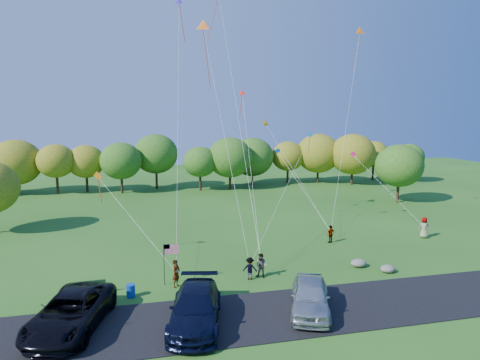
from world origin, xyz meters
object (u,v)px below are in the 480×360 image
at_px(flyer_a, 176,273).
at_px(flyer_c, 250,268).
at_px(minivan_silver, 310,296).
at_px(flyer_d, 331,234).
at_px(minivan_navy, 195,308).
at_px(minivan_dark, 71,312).
at_px(flyer_e, 424,228).
at_px(park_bench, 92,287).
at_px(flyer_b, 261,266).
at_px(trash_barrel, 131,291).

relative_size(flyer_a, flyer_c, 1.17).
relative_size(minivan_silver, flyer_d, 3.41).
height_order(minivan_navy, flyer_a, minivan_navy).
xyz_separation_m(minivan_dark, flyer_d, (19.94, 11.15, -0.21)).
bearing_deg(flyer_e, flyer_c, 41.20).
distance_m(minivan_navy, flyer_a, 5.51).
height_order(flyer_d, park_bench, flyer_d).
relative_size(minivan_navy, flyer_b, 3.73).
relative_size(flyer_a, trash_barrel, 2.30).
height_order(minivan_dark, flyer_c, minivan_dark).
xyz_separation_m(flyer_a, flyer_d, (14.08, 6.69, -0.13)).
height_order(flyer_c, flyer_d, flyer_d).
relative_size(flyer_a, flyer_e, 0.95).
relative_size(minivan_silver, flyer_e, 2.77).
bearing_deg(minivan_navy, flyer_c, 63.61).
relative_size(minivan_navy, trash_barrel, 8.00).
height_order(minivan_navy, minivan_silver, minivan_navy).
relative_size(flyer_d, trash_barrel, 1.96).
relative_size(minivan_dark, flyer_c, 4.30).
bearing_deg(flyer_e, flyer_b, 41.62).
xyz_separation_m(park_bench, trash_barrel, (2.39, -1.00, -0.10)).
bearing_deg(trash_barrel, minivan_silver, -24.21).
relative_size(minivan_dark, flyer_e, 3.47).
distance_m(minivan_silver, flyer_a, 8.97).
distance_m(flyer_b, flyer_d, 10.43).
xyz_separation_m(flyer_c, trash_barrel, (-7.91, -1.08, -0.38)).
bearing_deg(flyer_a, flyer_b, -51.65).
relative_size(minivan_navy, flyer_a, 3.48).
distance_m(flyer_b, flyer_e, 18.12).
bearing_deg(flyer_e, minivan_dark, 42.91).
xyz_separation_m(minivan_dark, trash_barrel, (2.97, 3.50, -0.60)).
distance_m(flyer_a, park_bench, 5.30).
height_order(minivan_silver, trash_barrel, minivan_silver).
distance_m(minivan_navy, minivan_silver, 6.55).
bearing_deg(trash_barrel, park_bench, 157.28).
bearing_deg(park_bench, trash_barrel, -24.27).
bearing_deg(minivan_navy, flyer_b, 59.39).
bearing_deg(minivan_dark, flyer_a, 51.69).
height_order(minivan_silver, flyer_e, flyer_e).
relative_size(flyer_c, flyer_e, 0.81).
bearing_deg(minivan_navy, minivan_silver, 12.30).
xyz_separation_m(flyer_c, flyer_d, (9.06, 6.58, 0.00)).
bearing_deg(minivan_dark, flyer_c, 37.20).
distance_m(flyer_d, flyer_e, 8.97).
bearing_deg(minivan_silver, flyer_c, 131.78).
relative_size(minivan_dark, flyer_b, 3.92).
height_order(flyer_b, flyer_e, flyer_e).
bearing_deg(park_bench, minivan_navy, -44.90).
height_order(minivan_navy, flyer_d, minivan_navy).
distance_m(flyer_e, trash_barrel, 26.86).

